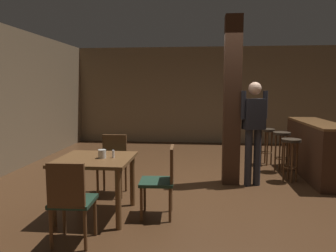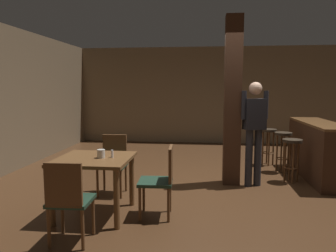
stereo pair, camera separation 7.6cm
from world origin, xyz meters
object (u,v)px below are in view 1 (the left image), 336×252
Objects in this scene: napkin_cup at (102,154)px; salt_shaker at (113,154)px; chair_east at (163,178)px; chair_north at (113,161)px; bar_counter at (312,149)px; bar_stool_far at (267,138)px; dining_table at (95,168)px; standing_person at (254,126)px; chair_south at (71,198)px; bar_stool_mid at (281,143)px; bar_stool_near at (291,150)px.

salt_shaker is at bearing 13.77° from napkin_cup.
chair_north is at bearing 135.68° from chair_east.
bar_counter is 1.11m from bar_stool_far.
bar_counter reaches higher than dining_table.
standing_person is (2.20, 0.62, 0.50)m from chair_north.
napkin_cup is at bearing -144.05° from standing_person.
salt_shaker is (0.13, 0.03, -0.00)m from napkin_cup.
salt_shaker is at bearing -178.26° from chair_east.
bar_stool_far is (2.71, 3.89, 0.06)m from chair_south.
salt_shaker is 0.13× the size of bar_stool_mid.
chair_east is 1.16× the size of bar_stool_far.
chair_east is 8.30× the size of napkin_cup.
salt_shaker is (-0.63, -0.02, 0.29)m from chair_east.
bar_counter is at bearing 40.35° from chair_east.
bar_stool_mid is (2.79, 2.51, -0.23)m from napkin_cup.
bar_counter is at bearing 20.68° from chair_north.
chair_north is at bearing -162.22° from bar_stool_near.
bar_counter is 0.58m from bar_stool_mid.
bar_stool_far is (2.72, 3.07, -0.05)m from dining_table.
bar_counter is (3.34, 2.98, 0.01)m from chair_south.
bar_stool_mid is (2.88, 3.32, 0.07)m from chair_south.
chair_east is at bearing -139.65° from bar_counter.
salt_shaker is (0.24, -0.87, 0.29)m from chair_north.
chair_east and chair_north have the same top height.
dining_table reaches higher than bar_stool_near.
bar_stool_mid reaches higher than bar_stool_near.
dining_table is 0.86m from chair_east.
salt_shaker is at bearing -137.00° from bar_stool_mid.
standing_person is at bearing 35.95° from napkin_cup.
napkin_cup is (0.11, -0.90, 0.30)m from chair_north.
bar_stool_mid is (2.90, 1.61, 0.07)m from chair_north.
chair_east is 3.27m from bar_counter.
bar_stool_far is (-0.17, 1.25, 0.01)m from bar_stool_near.
dining_table is 2.69m from standing_person.
bar_counter reaches higher than chair_north.
chair_north reaches higher than bar_stool_near.
chair_east reaches higher than bar_stool_far.
salt_shaker is (0.23, 0.02, 0.18)m from dining_table.
bar_stool_near is 0.98× the size of bar_stool_far.
bar_stool_near is (2.88, 1.82, -0.07)m from dining_table.
bar_stool_far is (-0.17, 0.57, -0.00)m from bar_stool_mid.
napkin_cup is 1.10× the size of salt_shaker.
chair_south is 0.92m from salt_shaker.
chair_east is 2.05m from standing_person.
napkin_cup is 4.05m from bar_stool_far.
bar_stool_far is at bearing 49.60° from napkin_cup.
napkin_cup is at bearing -146.73° from bar_stool_near.
bar_stool_far is (0.53, 1.56, -0.44)m from standing_person.
dining_table is 4.10m from bar_stool_far.
chair_south is 1.16× the size of bar_stool_far.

